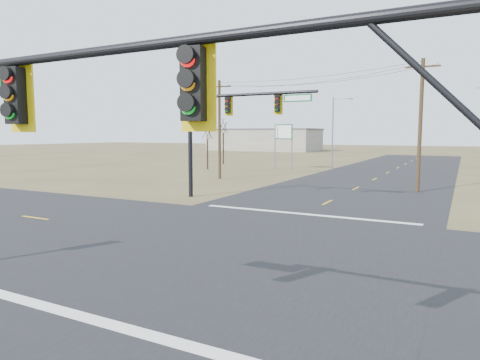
% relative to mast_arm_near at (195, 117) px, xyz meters
% --- Properties ---
extents(ground, '(320.00, 320.00, 0.00)m').
position_rel_mast_arm_near_xyz_m(ground, '(-4.09, 9.15, -4.60)').
color(ground, brown).
rests_on(ground, ground).
extents(road_ew, '(160.00, 14.00, 0.02)m').
position_rel_mast_arm_near_xyz_m(road_ew, '(-4.09, 9.15, -4.59)').
color(road_ew, black).
rests_on(road_ew, ground).
extents(road_ns, '(14.00, 160.00, 0.02)m').
position_rel_mast_arm_near_xyz_m(road_ns, '(-4.09, 9.15, -4.59)').
color(road_ns, black).
rests_on(road_ns, ground).
extents(stop_bar_near, '(12.00, 0.40, 0.01)m').
position_rel_mast_arm_near_xyz_m(stop_bar_near, '(-4.09, 1.65, -4.57)').
color(stop_bar_near, silver).
rests_on(stop_bar_near, road_ns).
extents(stop_bar_far, '(12.00, 0.40, 0.01)m').
position_rel_mast_arm_near_xyz_m(stop_bar_far, '(-4.09, 16.65, -4.57)').
color(stop_bar_far, silver).
rests_on(stop_bar_far, road_ns).
extents(mast_arm_near, '(10.33, 0.49, 6.29)m').
position_rel_mast_arm_near_xyz_m(mast_arm_near, '(0.00, 0.00, 0.00)').
color(mast_arm_near, black).
rests_on(mast_arm_near, ground).
extents(mast_arm_far, '(9.20, 0.54, 7.45)m').
position_rel_mast_arm_near_xyz_m(mast_arm_far, '(-10.45, 19.36, 0.77)').
color(mast_arm_far, black).
rests_on(mast_arm_far, ground).
extents(utility_pole_near, '(2.41, 0.28, 9.85)m').
position_rel_mast_arm_near_xyz_m(utility_pole_near, '(0.48, 29.15, 0.51)').
color(utility_pole_near, '#40301B').
rests_on(utility_pole_near, ground).
extents(utility_pole_far, '(2.31, 0.50, 9.48)m').
position_rel_mast_arm_near_xyz_m(utility_pole_far, '(-17.61, 30.61, 0.33)').
color(utility_pole_far, '#40301B').
rests_on(utility_pole_far, ground).
extents(highway_sign, '(2.76, 1.25, 5.57)m').
position_rel_mast_arm_near_xyz_m(highway_sign, '(-16.35, 43.96, -0.62)').
color(highway_sign, gray).
rests_on(highway_sign, ground).
extents(streetlight_c, '(2.48, 0.34, 8.86)m').
position_rel_mast_arm_near_xyz_m(streetlight_c, '(-10.81, 46.76, 0.37)').
color(streetlight_c, gray).
rests_on(streetlight_c, ground).
extents(bare_tree_a, '(3.01, 3.01, 5.96)m').
position_rel_mast_arm_near_xyz_m(bare_tree_a, '(-24.75, 39.79, 0.12)').
color(bare_tree_a, black).
rests_on(bare_tree_a, ground).
extents(bare_tree_b, '(3.03, 3.03, 7.00)m').
position_rel_mast_arm_near_xyz_m(bare_tree_b, '(-27.56, 48.57, 1.00)').
color(bare_tree_b, black).
rests_on(bare_tree_b, ground).
extents(warehouse_left, '(28.00, 14.00, 5.50)m').
position_rel_mast_arm_near_xyz_m(warehouse_left, '(-44.09, 99.15, -1.85)').
color(warehouse_left, '#A6A193').
rests_on(warehouse_left, ground).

